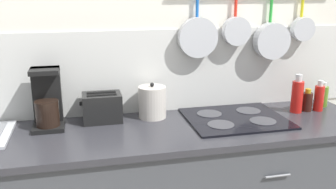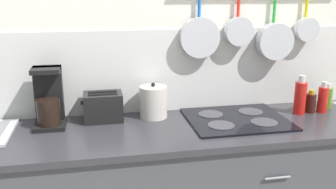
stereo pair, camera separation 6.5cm
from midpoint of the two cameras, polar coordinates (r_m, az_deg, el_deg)
name	(u,v)px [view 2 (the right image)]	position (r m, az deg, el deg)	size (l,w,h in m)	color
wall_back	(137,55)	(2.26, -3.99, 6.03)	(7.20, 0.16, 2.60)	silver
countertop	(145,133)	(2.03, -2.67, -5.89)	(2.60, 0.61, 0.03)	#2D2D33
coffee_maker	(49,102)	(2.14, -16.88, -1.08)	(0.17, 0.19, 0.33)	black
toaster	(103,107)	(2.17, -8.99, -1.86)	(0.23, 0.16, 0.17)	black
kettle	(153,102)	(2.19, -1.39, -1.13)	(0.16, 0.16, 0.21)	beige
cooktop	(237,119)	(2.21, 11.24, -3.69)	(0.56, 0.48, 0.01)	black
bottle_vinegar	(300,97)	(2.40, 20.23, -0.35)	(0.07, 0.07, 0.24)	red
bottle_dish_soap	(310,103)	(2.46, 21.61, -1.15)	(0.06, 0.06, 0.14)	#33140F
bottle_hot_sauce	(323,99)	(2.49, 23.20, -0.61)	(0.06, 0.06, 0.19)	red
bottle_sesame_oil	(326,97)	(2.59, 23.67, -0.36)	(0.07, 0.07, 0.16)	#4C721E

